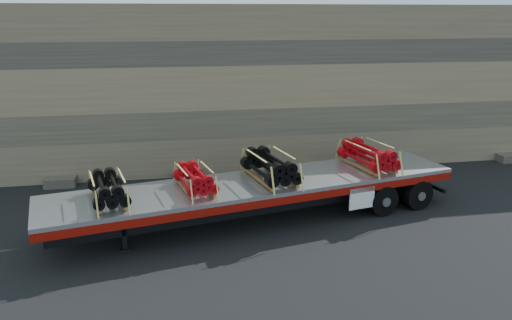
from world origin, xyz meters
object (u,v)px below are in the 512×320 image
at_px(bundle_front, 108,190).
at_px(bundle_rear, 368,156).
at_px(bundle_midfront, 195,179).
at_px(bundle_midrear, 270,168).
at_px(trailer, 258,201).

relative_size(bundle_front, bundle_rear, 0.88).
bearing_deg(bundle_midfront, bundle_midrear, -0.00).
bearing_deg(bundle_midrear, bundle_rear, 0.00).
height_order(bundle_midrear, bundle_rear, bundle_midrear).
bearing_deg(bundle_front, bundle_midrear, -0.00).
bearing_deg(bundle_midfront, bundle_rear, 0.00).
bearing_deg(trailer, bundle_midrear, -0.00).
xyz_separation_m(bundle_front, bundle_midrear, (5.02, 1.08, 0.06)).
height_order(trailer, bundle_rear, bundle_rear).
bearing_deg(bundle_front, bundle_midfront, -0.00).
height_order(trailer, bundle_midrear, bundle_midrear).
relative_size(bundle_midfront, bundle_midrear, 0.80).
distance_m(trailer, bundle_midrear, 1.19).
bearing_deg(bundle_rear, bundle_midrear, -180.00).
bearing_deg(bundle_rear, bundle_midfront, 180.00).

